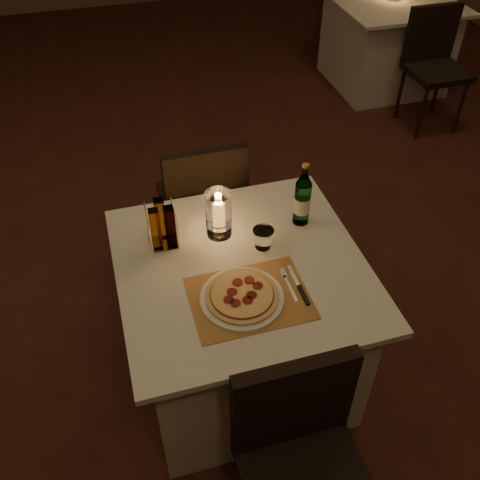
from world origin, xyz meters
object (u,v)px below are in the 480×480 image
object	(u,v)px
main_table	(241,322)
hurricane_candle	(219,211)
pizza	(242,295)
water_bottle	(302,200)
tumbler	(263,238)
plate	(242,298)
chair_near	(301,451)
neighbor_table_right	(386,43)
chair_far	(203,198)

from	to	relation	value
main_table	hurricane_candle	size ratio (longest dim) A/B	4.66
pizza	water_bottle	distance (m)	0.54
water_bottle	tumbler	bearing A→B (deg)	-152.71
tumbler	hurricane_candle	bearing A→B (deg)	140.22
plate	tumbler	distance (m)	0.31
main_table	chair_near	size ratio (longest dim) A/B	1.11
water_bottle	hurricane_candle	bearing A→B (deg)	176.61
plate	pizza	world-z (taller)	pizza
chair_near	pizza	xyz separation A→B (m)	(-0.05, 0.53, 0.22)
plate	water_bottle	xyz separation A→B (m)	(0.38, 0.37, 0.11)
main_table	chair_near	xyz separation A→B (m)	(0.00, -0.71, 0.18)
chair_near	pizza	distance (m)	0.58
water_bottle	neighbor_table_right	size ratio (longest dim) A/B	0.30
chair_near	hurricane_candle	size ratio (longest dim) A/B	4.19
plate	neighbor_table_right	xyz separation A→B (m)	(2.16, 2.84, -0.38)
neighbor_table_right	plate	bearing A→B (deg)	-127.20
pizza	neighbor_table_right	world-z (taller)	pizza
chair_near	hurricane_candle	xyz separation A→B (m)	(-0.04, 0.93, 0.32)
chair_far	pizza	distance (m)	0.92
pizza	tumbler	size ratio (longest dim) A/B	3.15
chair_near	plate	distance (m)	0.57
tumbler	water_bottle	distance (m)	0.25
plate	tumbler	xyz separation A→B (m)	(0.17, 0.26, 0.03)
chair_far	hurricane_candle	bearing A→B (deg)	-94.29
plate	pizza	bearing A→B (deg)	49.82
main_table	water_bottle	distance (m)	0.62
chair_near	pizza	bearing A→B (deg)	95.33
tumbler	water_bottle	size ratio (longest dim) A/B	0.29
plate	neighbor_table_right	bearing A→B (deg)	52.80
plate	neighbor_table_right	distance (m)	3.59
chair_far	hurricane_candle	distance (m)	0.59
chair_near	water_bottle	bearing A→B (deg)	70.12
chair_near	water_bottle	xyz separation A→B (m)	(0.33, 0.90, 0.31)
main_table	water_bottle	world-z (taller)	water_bottle
hurricane_candle	tumbler	bearing A→B (deg)	-39.78
pizza	main_table	bearing A→B (deg)	74.50
chair_far	pizza	bearing A→B (deg)	-93.19
chair_near	tumbler	xyz separation A→B (m)	(0.12, 0.80, 0.24)
tumbler	plate	bearing A→B (deg)	-122.59
plate	neighbor_table_right	world-z (taller)	plate
main_table	water_bottle	size ratio (longest dim) A/B	3.31
main_table	neighbor_table_right	size ratio (longest dim) A/B	1.00
chair_far	pizza	xyz separation A→B (m)	(-0.05, -0.89, 0.22)
chair_far	tumbler	size ratio (longest dim) A/B	10.13
chair_far	neighbor_table_right	bearing A→B (deg)	42.75
plate	water_bottle	world-z (taller)	water_bottle
main_table	pizza	xyz separation A→B (m)	(-0.05, -0.18, 0.39)
pizza	hurricane_candle	distance (m)	0.40
chair_far	hurricane_candle	xyz separation A→B (m)	(-0.04, -0.50, 0.32)
main_table	tumbler	distance (m)	0.43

